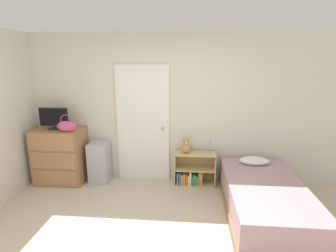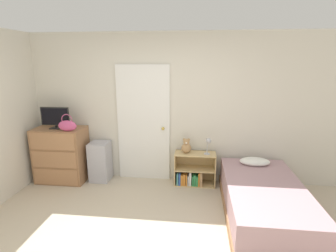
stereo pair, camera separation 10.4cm
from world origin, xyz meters
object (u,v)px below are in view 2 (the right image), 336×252
Objects in this scene: tv at (55,117)px; bookshelf at (192,173)px; dresser at (62,155)px; handbag at (67,125)px; desk_lamp at (208,143)px; bed at (264,199)px; teddy_bear at (186,147)px; storage_bin at (100,161)px.

tv is 0.71× the size of bookshelf.
dresser is 1.38× the size of bookshelf.
dresser is 2.32m from bookshelf.
dresser is 1.93× the size of tv.
desk_lamp is (2.30, 0.22, -0.29)m from handbag.
desk_lamp is at bearing 133.42° from bed.
teddy_bear is at bearing 2.98° from tv.
teddy_bear reaches higher than bed.
handbag reaches higher than storage_bin.
bed is at bearing -12.12° from tv.
tv is 0.71× the size of storage_bin.
desk_lamp is (2.55, 0.06, 0.29)m from dresser.
tv reaches higher than bookshelf.
bed is (1.00, -0.83, 0.02)m from bookshelf.
desk_lamp is (1.88, -0.02, 0.42)m from storage_bin.
tv is at bearing 167.88° from bed.
storage_bin reaches higher than bookshelf.
bookshelf is 2.71× the size of teddy_bear.
handbag is 1.09× the size of desk_lamp.
dresser reaches higher than bookshelf.
bookshelf is at bearing 2.56° from dresser.
handbag is at bearing -149.88° from storage_bin.
handbag is at bearing -172.65° from bookshelf.
dresser is 3.35× the size of desk_lamp.
desk_lamp is 1.21m from bed.
bookshelf is 0.35× the size of bed.
dresser reaches higher than teddy_bear.
tv is at bearing -177.14° from bookshelf.
tv is (-0.04, -0.01, 0.67)m from dresser.
tv is at bearing -177.02° from teddy_bear.
teddy_bear is (2.19, 0.10, 0.20)m from dresser.
dresser is 0.48× the size of bed.
bed is (1.11, -0.83, -0.44)m from teddy_bear.
storage_bin is 1.56m from teddy_bear.
handbag reaches higher than dresser.
teddy_bear is 0.90× the size of desk_lamp.
dresser is 3.39m from bed.
teddy_bear is (-0.11, -0.00, 0.47)m from bookshelf.
desk_lamp is 0.14× the size of bed.
desk_lamp is at bearing -6.52° from teddy_bear.
tv is 0.25× the size of bed.
handbag is at bearing 169.47° from bed.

